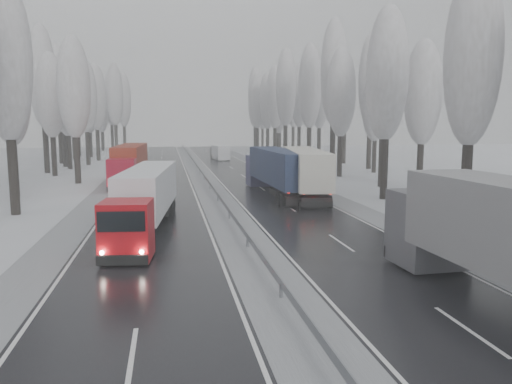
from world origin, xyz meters
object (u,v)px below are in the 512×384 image
object	(u,v)px
truck_red_red	(130,162)
truck_red_white	(147,196)
truck_cream_box	(304,169)
truck_blue_box	(276,169)
box_truck_distant	(220,153)

from	to	relation	value
truck_red_red	truck_red_white	bearing A→B (deg)	-81.48
truck_red_red	truck_cream_box	bearing A→B (deg)	-35.99
truck_blue_box	box_truck_distant	size ratio (longest dim) A/B	2.29
box_truck_distant	truck_red_red	xyz separation A→B (m)	(-13.42, -34.26, 1.11)
truck_cream_box	truck_red_white	size ratio (longest dim) A/B	1.13
truck_blue_box	box_truck_distant	bearing A→B (deg)	88.49
truck_blue_box	truck_cream_box	size ratio (longest dim) A/B	0.99
truck_cream_box	truck_red_red	xyz separation A→B (m)	(-16.09, 12.68, -0.06)
truck_blue_box	truck_red_red	xyz separation A→B (m)	(-13.82, 11.53, -0.03)
truck_blue_box	truck_cream_box	distance (m)	2.54
truck_blue_box	box_truck_distant	xyz separation A→B (m)	(-0.40, 45.79, -1.14)
truck_cream_box	box_truck_distant	bearing A→B (deg)	101.11
truck_blue_box	truck_cream_box	bearing A→B (deg)	-28.94
box_truck_distant	truck_blue_box	bearing A→B (deg)	-95.99
truck_red_red	truck_blue_box	bearing A→B (deg)	-37.58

